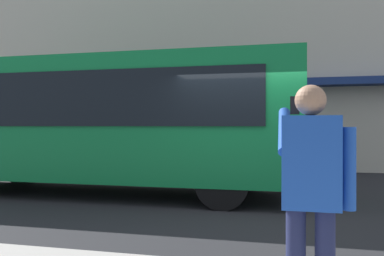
# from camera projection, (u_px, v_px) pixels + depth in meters

# --- Properties ---
(ground_plane) EXTENTS (60.00, 60.00, 0.00)m
(ground_plane) POSITION_uv_depth(u_px,v_px,m) (247.00, 207.00, 7.48)
(ground_plane) COLOR #232326
(building_facade_far) EXTENTS (28.00, 1.55, 12.00)m
(building_facade_far) POSITION_uv_depth(u_px,v_px,m) (265.00, 3.00, 14.06)
(building_facade_far) COLOR beige
(building_facade_far) RESTS_ON ground_plane
(red_bus) EXTENTS (9.05, 2.54, 3.08)m
(red_bus) POSITION_uv_depth(u_px,v_px,m) (99.00, 120.00, 8.99)
(red_bus) COLOR #0F7238
(red_bus) RESTS_ON ground_plane
(pedestrian_photographer) EXTENTS (0.53, 0.52, 1.70)m
(pedestrian_photographer) POSITION_uv_depth(u_px,v_px,m) (311.00, 184.00, 2.78)
(pedestrian_photographer) COLOR #1E2347
(pedestrian_photographer) RESTS_ON sidewalk_curb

